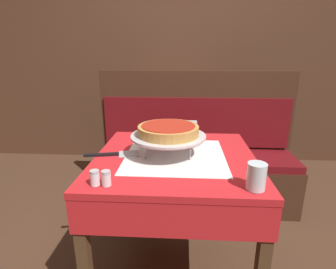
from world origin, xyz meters
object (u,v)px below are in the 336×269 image
dining_table_rear (175,115)px  pepper_shaker (106,178)px  dining_table_front (175,175)px  booth_bench (195,166)px  napkin_holder (189,128)px  deep_dish_pizza (168,130)px  pizza_server (114,154)px  salt_shaker (95,178)px  water_glass_near (256,176)px  pizza_pan_stand (168,137)px  condiment_caddy (176,98)px

dining_table_rear → pepper_shaker: (-0.21, -1.79, 0.15)m
dining_table_front → dining_table_rear: 1.45m
booth_bench → napkin_holder: size_ratio=16.62×
dining_table_front → pepper_shaker: 0.45m
deep_dish_pizza → dining_table_front: bearing=-6.9°
booth_bench → pizza_server: 1.06m
pepper_shaker → napkin_holder: 0.78m
salt_shaker → dining_table_rear: bearing=81.7°
salt_shaker → pizza_server: bearing=91.4°
booth_bench → deep_dish_pizza: booth_bench is taller
water_glass_near → dining_table_front: bearing=134.1°
dining_table_rear → salt_shaker: (-0.26, -1.79, 0.15)m
pizza_pan_stand → pepper_shaker: pizza_pan_stand is taller
pepper_shaker → condiment_caddy: size_ratio=0.43×
napkin_holder → deep_dish_pizza: bearing=-107.3°
deep_dish_pizza → condiment_caddy: (-0.01, 1.53, -0.09)m
dining_table_front → deep_dish_pizza: (-0.04, 0.00, 0.25)m
pizza_pan_stand → deep_dish_pizza: (0.00, 0.00, 0.04)m
pizza_server → condiment_caddy: bearing=80.2°
condiment_caddy → deep_dish_pizza: bearing=-89.6°
napkin_holder → water_glass_near: bearing=-70.5°
dining_table_rear → deep_dish_pizza: size_ratio=2.52×
salt_shaker → pepper_shaker: size_ratio=1.01×
booth_bench → condiment_caddy: booth_bench is taller
dining_table_rear → napkin_holder: (0.12, -1.09, 0.17)m
dining_table_front → deep_dish_pizza: size_ratio=2.67×
booth_bench → deep_dish_pizza: (-0.18, -0.83, 0.57)m
water_glass_near → pizza_pan_stand: bearing=136.7°
booth_bench → condiment_caddy: (-0.19, 0.70, 0.47)m
pizza_server → condiment_caddy: 1.58m
pizza_server → napkin_holder: size_ratio=2.85×
condiment_caddy → dining_table_front: bearing=-88.3°
pizza_server → condiment_caddy: size_ratio=1.94×
dining_table_rear → booth_bench: size_ratio=0.46×
pizza_server → water_glass_near: size_ratio=2.69×
pizza_server → water_glass_near: 0.71m
water_glass_near → condiment_caddy: condiment_caddy is taller
pepper_shaker → condiment_caddy: condiment_caddy is taller
dining_table_front → pizza_pan_stand: (-0.04, 0.00, 0.21)m
dining_table_rear → water_glass_near: 1.83m
deep_dish_pizza → napkin_holder: (0.11, 0.36, -0.09)m
salt_shaker → deep_dish_pizza: bearing=51.7°
pizza_server → dining_table_front: bearing=2.8°
water_glass_near → napkin_holder: size_ratio=1.06×
booth_bench → pizza_pan_stand: size_ratio=4.38×
booth_bench → napkin_holder: booth_bench is taller
booth_bench → salt_shaker: bearing=-111.1°
pizza_pan_stand → dining_table_rear: bearing=90.4°
dining_table_front → salt_shaker: (-0.31, -0.34, 0.14)m
water_glass_near → salt_shaker: (-0.63, -0.01, -0.02)m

